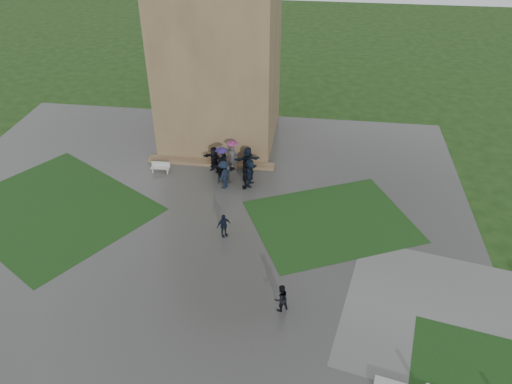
# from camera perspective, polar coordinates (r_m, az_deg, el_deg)

# --- Properties ---
(ground) EXTENTS (120.00, 120.00, 0.00)m
(ground) POSITION_cam_1_polar(r_m,az_deg,el_deg) (27.15, -9.85, -8.24)
(ground) COLOR black
(plaza) EXTENTS (34.00, 34.00, 0.02)m
(plaza) POSITION_cam_1_polar(r_m,az_deg,el_deg) (28.58, -8.76, -5.58)
(plaza) COLOR #343431
(plaza) RESTS_ON ground
(lawn_inset_left) EXTENTS (14.10, 13.46, 0.01)m
(lawn_inset_left) POSITION_cam_1_polar(r_m,az_deg,el_deg) (33.14, -22.15, -1.78)
(lawn_inset_left) COLOR black
(lawn_inset_left) RESTS_ON plaza
(lawn_inset_right) EXTENTS (11.12, 10.15, 0.01)m
(lawn_inset_right) POSITION_cam_1_polar(r_m,az_deg,el_deg) (30.02, 8.62, -3.31)
(lawn_inset_right) COLOR black
(lawn_inset_right) RESTS_ON plaza
(tower) EXTENTS (8.00, 8.00, 18.00)m
(tower) POSITION_cam_1_polar(r_m,az_deg,el_deg) (35.91, -4.41, 19.30)
(tower) COLOR brown
(tower) RESTS_ON ground
(tower_plinth) EXTENTS (9.00, 0.80, 0.22)m
(tower_plinth) POSITION_cam_1_polar(r_m,az_deg,el_deg) (35.32, -5.19, 3.37)
(tower_plinth) COLOR brown
(tower_plinth) RESTS_ON plaza
(bench) EXTENTS (1.29, 0.43, 0.74)m
(bench) POSITION_cam_1_polar(r_m,az_deg,el_deg) (34.74, -10.86, 2.81)
(bench) COLOR #ACACA7
(bench) RESTS_ON plaza
(visitor_cluster) EXTENTS (4.11, 3.85, 2.42)m
(visitor_cluster) POSITION_cam_1_polar(r_m,az_deg,el_deg) (33.14, -2.64, 2.98)
(visitor_cluster) COLOR black
(visitor_cluster) RESTS_ON plaza
(pedestrian_mid) EXTENTS (0.97, 0.93, 1.47)m
(pedestrian_mid) POSITION_cam_1_polar(r_m,az_deg,el_deg) (28.22, -3.72, -3.83)
(pedestrian_mid) COLOR black
(pedestrian_mid) RESTS_ON plaza
(pedestrian_near) EXTENTS (0.83, 0.78, 1.49)m
(pedestrian_near) POSITION_cam_1_polar(r_m,az_deg,el_deg) (24.00, 2.87, -12.01)
(pedestrian_near) COLOR black
(pedestrian_near) RESTS_ON plaza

